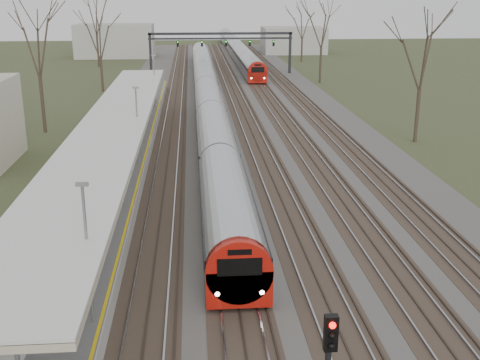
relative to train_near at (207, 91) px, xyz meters
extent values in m
cube|color=#474442|center=(2.50, -5.66, -1.43)|extent=(24.00, 160.00, 0.10)
cube|color=#4C3828|center=(-3.50, -5.66, -1.39)|extent=(2.60, 160.00, 0.06)
cube|color=gray|center=(-4.22, -5.66, -1.32)|extent=(0.07, 160.00, 0.12)
cube|color=gray|center=(-2.78, -5.66, -1.32)|extent=(0.07, 160.00, 0.12)
cube|color=#4C3828|center=(0.00, -5.66, -1.39)|extent=(2.60, 160.00, 0.06)
cube|color=gray|center=(-0.72, -5.66, -1.32)|extent=(0.07, 160.00, 0.12)
cube|color=gray|center=(0.72, -5.66, -1.32)|extent=(0.07, 160.00, 0.12)
cube|color=#4C3828|center=(3.50, -5.66, -1.39)|extent=(2.60, 160.00, 0.06)
cube|color=gray|center=(2.78, -5.66, -1.32)|extent=(0.07, 160.00, 0.12)
cube|color=gray|center=(4.22, -5.66, -1.32)|extent=(0.07, 160.00, 0.12)
cube|color=#4C3828|center=(7.00, -5.66, -1.39)|extent=(2.60, 160.00, 0.06)
cube|color=gray|center=(6.28, -5.66, -1.32)|extent=(0.07, 160.00, 0.12)
cube|color=gray|center=(7.72, -5.66, -1.32)|extent=(0.07, 160.00, 0.12)
cube|color=#4C3828|center=(10.50, -5.66, -1.39)|extent=(2.60, 160.00, 0.06)
cube|color=gray|center=(9.78, -5.66, -1.32)|extent=(0.07, 160.00, 0.12)
cube|color=gray|center=(11.22, -5.66, -1.32)|extent=(0.07, 160.00, 0.12)
cube|color=#9E9B93|center=(-6.55, -23.16, -0.98)|extent=(3.50, 69.00, 1.00)
cylinder|color=slate|center=(-6.55, -50.66, 1.02)|extent=(0.14, 0.14, 3.00)
cylinder|color=slate|center=(-6.55, -42.66, 1.02)|extent=(0.14, 0.14, 3.00)
cylinder|color=slate|center=(-6.55, -34.66, 1.02)|extent=(0.14, 0.14, 3.00)
cylinder|color=slate|center=(-6.55, -26.66, 1.02)|extent=(0.14, 0.14, 3.00)
cylinder|color=slate|center=(-6.55, -18.66, 1.02)|extent=(0.14, 0.14, 3.00)
cylinder|color=slate|center=(-6.55, -10.66, 1.02)|extent=(0.14, 0.14, 3.00)
cube|color=silver|center=(-6.55, -27.66, 2.57)|extent=(4.10, 50.00, 0.12)
cube|color=#BCB192|center=(-6.55, -27.66, 2.40)|extent=(4.10, 50.00, 0.25)
cube|color=black|center=(-7.50, 24.34, 1.52)|extent=(0.35, 0.35, 6.00)
cube|color=black|center=(13.00, 24.34, 1.52)|extent=(0.35, 0.35, 6.00)
cube|color=black|center=(2.75, 24.34, 4.42)|extent=(21.00, 0.35, 0.35)
cube|color=black|center=(2.75, 24.34, 3.72)|extent=(21.00, 0.25, 0.25)
cube|color=black|center=(-3.50, 24.14, 3.02)|extent=(0.32, 0.22, 0.85)
sphere|color=#0CFF19|center=(-3.50, 24.00, 3.27)|extent=(0.16, 0.16, 0.16)
cube|color=black|center=(0.00, 24.14, 3.02)|extent=(0.32, 0.22, 0.85)
sphere|color=#0CFF19|center=(0.00, 24.00, 3.27)|extent=(0.16, 0.16, 0.16)
cube|color=black|center=(3.50, 24.14, 3.02)|extent=(0.32, 0.22, 0.85)
sphere|color=#0CFF19|center=(3.50, 24.00, 3.27)|extent=(0.16, 0.16, 0.16)
cube|color=black|center=(7.00, 24.14, 3.02)|extent=(0.32, 0.22, 0.85)
sphere|color=#0CFF19|center=(7.00, 24.00, 3.27)|extent=(0.16, 0.16, 0.16)
cube|color=black|center=(10.50, 24.14, 3.02)|extent=(0.32, 0.22, 0.85)
sphere|color=#0CFF19|center=(10.50, 24.00, 3.27)|extent=(0.16, 0.16, 0.16)
cylinder|color=#2D231C|center=(-14.50, -12.66, 1.00)|extent=(0.30, 0.30, 4.95)
cylinder|color=#2D231C|center=(16.50, -18.66, 0.77)|extent=(0.30, 0.30, 4.50)
cube|color=#AFB1B9|center=(0.00, 0.24, -0.38)|extent=(2.55, 90.00, 1.60)
cylinder|color=#AFB1B9|center=(0.00, 0.24, 0.27)|extent=(2.60, 89.70, 2.60)
cube|color=black|center=(0.00, 0.24, 0.37)|extent=(2.62, 89.40, 0.55)
cube|color=#A71209|center=(0.00, -44.66, -0.43)|extent=(2.55, 0.50, 1.50)
cylinder|color=#A71209|center=(0.00, -44.61, 0.27)|extent=(2.60, 0.60, 2.60)
cube|color=black|center=(0.00, -44.88, 0.57)|extent=(1.70, 0.12, 0.70)
sphere|color=white|center=(-0.85, -44.86, -0.53)|extent=(0.22, 0.22, 0.22)
sphere|color=white|center=(0.85, -44.86, -0.53)|extent=(0.22, 0.22, 0.22)
cube|color=black|center=(0.00, 0.24, -1.30)|extent=(1.80, 89.00, 0.35)
cube|color=#AFB1B9|center=(7.00, 50.69, -0.38)|extent=(2.55, 75.00, 1.60)
cylinder|color=#AFB1B9|center=(7.00, 50.69, 0.27)|extent=(2.60, 74.70, 2.60)
cube|color=black|center=(7.00, 50.69, 0.37)|extent=(2.62, 74.40, 0.55)
cube|color=#A71209|center=(7.00, 13.29, -0.43)|extent=(2.55, 0.50, 1.50)
cylinder|color=#A71209|center=(7.00, 13.34, 0.27)|extent=(2.60, 0.60, 2.60)
cube|color=black|center=(7.00, 13.07, 0.57)|extent=(1.70, 0.12, 0.70)
sphere|color=white|center=(6.15, 13.09, -0.53)|extent=(0.22, 0.22, 0.22)
sphere|color=white|center=(7.85, 13.09, -0.53)|extent=(0.22, 0.22, 0.22)
cube|color=black|center=(7.00, 50.69, -1.30)|extent=(1.80, 74.00, 0.35)
cube|color=black|center=(1.75, -52.10, 2.12)|extent=(0.35, 0.22, 1.00)
sphere|color=#FF0C05|center=(1.75, -52.23, 2.42)|extent=(0.18, 0.18, 0.18)
camera|label=1|loc=(-1.62, -65.25, 10.43)|focal=45.00mm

